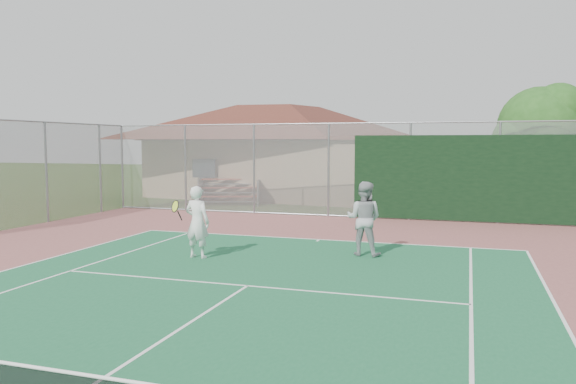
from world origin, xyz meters
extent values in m
cylinder|color=gray|center=(-10.00, 17.00, 1.75)|extent=(0.08, 0.08, 3.50)
cylinder|color=gray|center=(-7.00, 17.00, 1.75)|extent=(0.08, 0.08, 3.50)
cylinder|color=gray|center=(-4.00, 17.00, 1.75)|extent=(0.08, 0.08, 3.50)
cylinder|color=gray|center=(-1.00, 17.00, 1.75)|extent=(0.08, 0.08, 3.50)
cylinder|color=gray|center=(2.00, 17.00, 1.75)|extent=(0.08, 0.08, 3.50)
cylinder|color=gray|center=(5.00, 17.00, 1.75)|extent=(0.08, 0.08, 3.50)
cylinder|color=gray|center=(0.00, 17.00, 3.50)|extent=(20.00, 0.05, 0.05)
cylinder|color=gray|center=(0.00, 17.00, 0.05)|extent=(20.00, 0.05, 0.05)
cube|color=#999EA0|center=(0.00, 17.00, 1.75)|extent=(20.00, 0.02, 3.50)
cube|color=black|center=(5.00, 16.95, 1.55)|extent=(10.00, 0.04, 3.00)
cylinder|color=gray|center=(-10.00, 15.50, 1.75)|extent=(0.08, 0.08, 3.50)
cylinder|color=gray|center=(-10.00, 12.50, 1.75)|extent=(0.08, 0.08, 3.50)
cube|color=#999EA0|center=(-10.00, 12.50, 1.75)|extent=(0.02, 9.00, 3.50)
cube|color=tan|center=(-5.54, 24.62, 1.47)|extent=(12.59, 9.12, 2.95)
cube|color=brown|center=(-5.54, 24.62, 3.00)|extent=(13.13, 9.67, 0.18)
pyramid|color=brown|center=(-5.54, 24.62, 4.71)|extent=(13.85, 10.04, 1.77)
cube|color=black|center=(-3.58, 20.66, 1.03)|extent=(0.88, 0.06, 2.06)
cube|color=#9A3823|center=(-6.48, 19.62, 0.36)|extent=(3.01, 1.27, 0.05)
cube|color=#B2B5BA|center=(-6.48, 19.37, 0.15)|extent=(3.00, 1.24, 0.04)
cube|color=#9A3823|center=(-6.48, 20.19, 0.72)|extent=(3.01, 1.27, 0.05)
cube|color=#B2B5BA|center=(-6.48, 19.93, 0.51)|extent=(3.00, 1.24, 0.04)
cube|color=#9A3823|center=(-6.48, 20.75, 1.08)|extent=(3.01, 1.27, 0.05)
cube|color=#B2B5BA|center=(-6.48, 20.50, 0.87)|extent=(3.00, 1.24, 0.04)
cube|color=#B2B5BA|center=(-7.92, 20.19, 0.56)|extent=(0.66, 1.77, 1.13)
cube|color=#B2B5BA|center=(-5.04, 20.19, 0.56)|extent=(0.66, 1.77, 1.13)
cylinder|color=#351E13|center=(6.41, 18.69, 1.29)|extent=(0.33, 0.33, 2.59)
sphere|color=#215019|center=(6.41, 18.69, 3.32)|extent=(2.95, 2.95, 2.95)
sphere|color=#215019|center=(7.24, 18.96, 2.95)|extent=(2.03, 2.03, 2.03)
sphere|color=#215019|center=(5.67, 18.32, 2.86)|extent=(1.85, 1.85, 1.85)
sphere|color=#215019|center=(6.60, 17.86, 2.77)|extent=(1.66, 1.66, 1.66)
sphere|color=#215019|center=(6.13, 19.42, 3.14)|extent=(1.85, 1.85, 1.85)
sphere|color=#215019|center=(6.96, 18.50, 3.97)|extent=(1.85, 1.85, 1.85)
imported|color=white|center=(-2.14, 8.51, 0.87)|extent=(0.67, 0.48, 1.73)
imported|color=#A7A9AC|center=(1.60, 10.05, 0.91)|extent=(0.94, 0.76, 1.82)
camera|label=1|loc=(4.02, -3.48, 2.77)|focal=35.00mm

